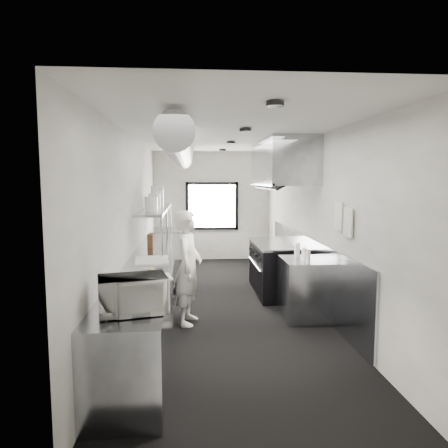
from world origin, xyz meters
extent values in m
cube|color=black|center=(0.00, 0.00, 0.00)|extent=(3.00, 8.00, 0.01)
cube|color=silver|center=(0.00, 0.00, 2.80)|extent=(3.00, 8.00, 0.01)
cube|color=silver|center=(0.00, 4.00, 1.40)|extent=(3.00, 0.02, 2.80)
cube|color=silver|center=(0.00, -4.00, 1.40)|extent=(3.00, 0.02, 2.80)
cube|color=silver|center=(-1.50, 0.00, 1.40)|extent=(0.02, 8.00, 2.80)
cube|color=silver|center=(1.50, 0.00, 1.40)|extent=(0.02, 8.00, 2.80)
cube|color=gray|center=(1.48, 0.30, 0.55)|extent=(0.03, 5.50, 1.10)
cylinder|color=#94969C|center=(-0.70, 0.40, 2.55)|extent=(0.40, 6.40, 0.40)
cube|color=silver|center=(0.00, 3.96, 1.40)|extent=(1.20, 0.03, 1.10)
cube|color=black|center=(0.00, 3.98, 1.98)|extent=(1.36, 0.03, 0.08)
cube|color=black|center=(0.00, 3.98, 0.82)|extent=(1.36, 0.03, 0.08)
cube|color=black|center=(-0.64, 3.98, 1.40)|extent=(0.08, 0.03, 1.25)
cube|color=black|center=(0.64, 3.98, 1.40)|extent=(0.08, 0.03, 1.25)
cube|color=gray|center=(1.10, 0.70, 2.40)|extent=(0.80, 2.20, 0.80)
cube|color=gray|center=(0.72, 0.70, 2.01)|extent=(0.05, 2.20, 0.05)
cube|color=black|center=(1.02, 0.70, 2.06)|extent=(0.50, 2.10, 0.28)
cube|color=gray|center=(-1.15, -0.50, 0.45)|extent=(0.70, 6.00, 0.90)
cube|color=gray|center=(-1.20, 1.00, 1.55)|extent=(0.45, 3.00, 0.04)
cylinder|color=gray|center=(-1.00, -0.40, 1.22)|extent=(0.04, 0.04, 0.66)
cylinder|color=gray|center=(-1.00, 1.00, 1.22)|extent=(0.04, 0.04, 0.66)
cylinder|color=gray|center=(-1.00, 2.40, 1.22)|extent=(0.04, 0.04, 0.66)
cube|color=black|center=(1.05, 0.70, 0.45)|extent=(0.85, 1.60, 0.90)
cube|color=gray|center=(1.05, 0.70, 0.92)|extent=(0.85, 1.60, 0.04)
cube|color=gray|center=(0.64, 0.70, 0.45)|extent=(0.03, 1.55, 0.80)
cylinder|color=gray|center=(0.61, 0.70, 0.55)|extent=(0.03, 1.30, 0.03)
cube|color=gray|center=(1.15, -0.70, 0.45)|extent=(0.65, 0.80, 0.90)
cube|color=gray|center=(-1.15, 3.20, 0.45)|extent=(0.70, 1.20, 0.90)
cube|color=white|center=(1.47, -1.20, 1.60)|extent=(0.02, 0.28, 0.38)
cube|color=white|center=(1.47, -1.55, 1.55)|extent=(0.02, 0.28, 0.38)
imported|color=silver|center=(-0.60, -0.80, 0.83)|extent=(0.51, 0.67, 1.66)
imported|color=silver|center=(-1.09, -3.00, 1.07)|extent=(0.64, 0.54, 0.33)
cylinder|color=beige|center=(-1.34, -2.40, 0.95)|extent=(0.15, 0.15, 0.09)
cylinder|color=beige|center=(-1.28, -2.39, 0.95)|extent=(0.14, 0.14, 0.10)
cube|color=white|center=(-0.96, -1.67, 0.90)|extent=(0.38, 0.45, 0.01)
cylinder|color=silver|center=(-1.06, -1.56, 0.91)|extent=(0.20, 0.20, 0.01)
sphere|color=tan|center=(-1.06, -1.56, 0.96)|extent=(0.09, 0.09, 0.09)
cube|color=silver|center=(-1.13, -0.63, 0.91)|extent=(0.55, 0.69, 0.02)
cube|color=#512C1C|center=(-1.25, 0.64, 1.02)|extent=(0.13, 0.23, 0.24)
cylinder|color=silver|center=(-1.20, 0.16, 1.69)|extent=(0.25, 0.25, 0.25)
cylinder|color=silver|center=(-1.19, 0.60, 1.71)|extent=(0.23, 0.23, 0.28)
cylinder|color=silver|center=(-1.18, 1.13, 1.74)|extent=(0.28, 0.28, 0.34)
cylinder|color=silver|center=(-1.22, 1.69, 1.77)|extent=(0.34, 0.34, 0.40)
cylinder|color=silver|center=(1.12, -0.98, 0.99)|extent=(0.06, 0.06, 0.18)
cylinder|color=silver|center=(1.11, -0.85, 0.99)|extent=(0.08, 0.08, 0.19)
cylinder|color=silver|center=(1.13, -0.67, 0.98)|extent=(0.07, 0.07, 0.16)
cylinder|color=silver|center=(1.06, -0.53, 0.98)|extent=(0.07, 0.07, 0.16)
cylinder|color=silver|center=(1.13, -0.37, 0.99)|extent=(0.07, 0.07, 0.18)
camera|label=1|loc=(-0.56, -6.72, 2.11)|focal=33.25mm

